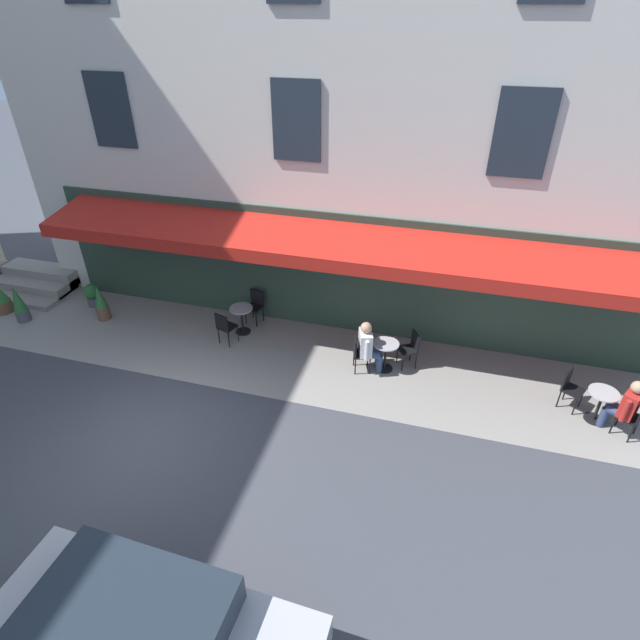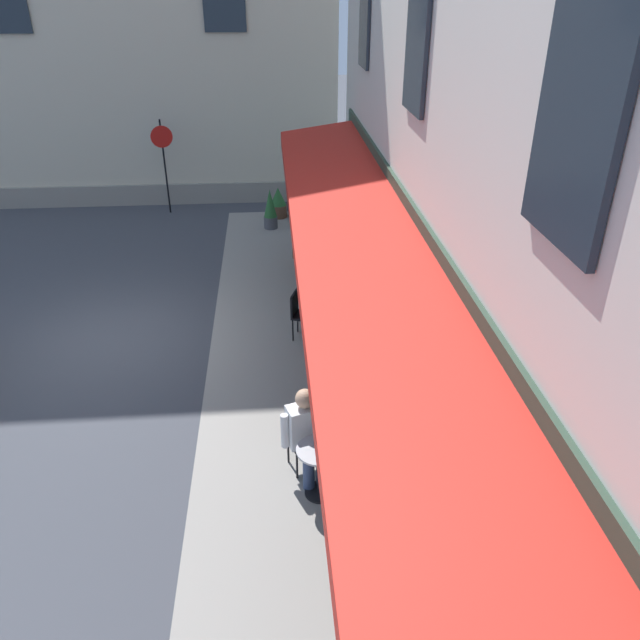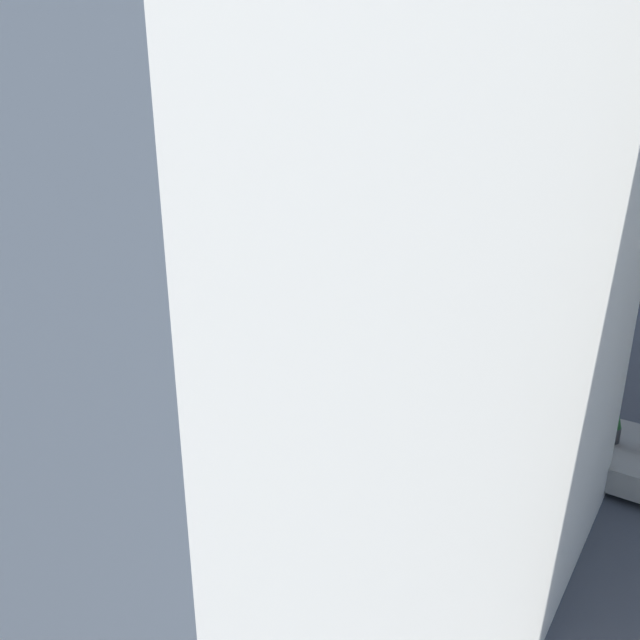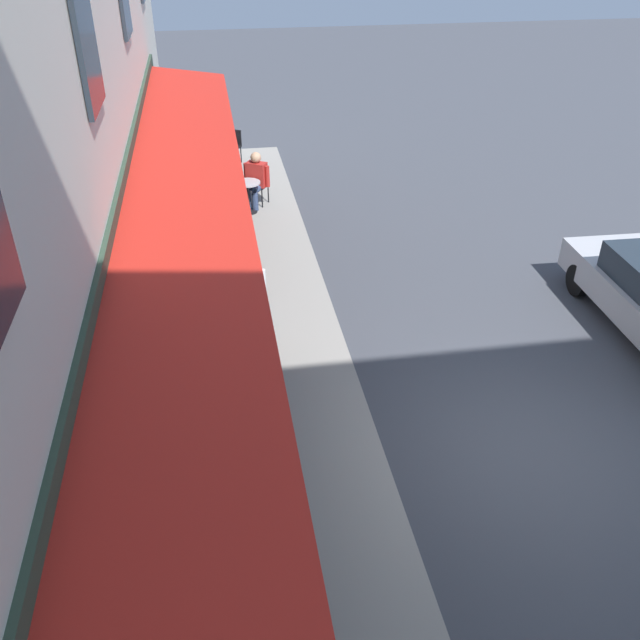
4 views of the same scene
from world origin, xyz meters
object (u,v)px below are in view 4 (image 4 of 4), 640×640
cafe_table_near_entrance (248,193)px  cafe_chair_black_corner_left (236,200)px  cafe_table_mid_terrace (212,439)px  seated_patron_in_white (246,288)px  cafe_table_far_end (238,288)px  cafe_table_streetside (222,152)px  cafe_chair_black_near_door (215,158)px  cafe_chair_black_corner_right (219,272)px  cafe_chair_black_under_awning (163,434)px  cafe_chair_black_by_window (251,302)px  cafe_chair_black_facing_street (260,181)px  cafe_chair_black_kerbside (233,143)px  cafe_chair_black_back_row (261,441)px  seated_companion_in_red (255,178)px

cafe_table_near_entrance → cafe_chair_black_corner_left: (0.55, -0.31, 0.06)m
cafe_table_mid_terrace → seated_patron_in_white: bearing=168.8°
cafe_table_mid_terrace → cafe_table_far_end: bearing=171.8°
seated_patron_in_white → cafe_table_streetside: bearing=-179.3°
cafe_table_streetside → cafe_chair_black_near_door: bearing=-18.7°
cafe_table_streetside → cafe_chair_black_corner_right: size_ratio=0.82×
cafe_table_near_entrance → cafe_chair_black_under_awning: 8.41m
cafe_chair_black_under_awning → cafe_chair_black_by_window: bearing=156.3°
cafe_table_near_entrance → cafe_chair_black_corner_left: 0.63m
cafe_chair_black_by_window → cafe_chair_black_corner_left: bearing=179.9°
seated_patron_in_white → cafe_chair_black_near_door: bearing=-177.6°
cafe_table_mid_terrace → seated_patron_in_white: seated_patron_in_white is taller
cafe_table_near_entrance → cafe_table_far_end: (4.52, -0.51, 0.00)m
cafe_table_streetside → cafe_chair_black_near_door: (0.60, -0.20, 0.06)m
cafe_table_far_end → cafe_chair_black_by_window: cafe_chair_black_by_window is taller
cafe_chair_black_facing_street → cafe_table_streetside: (-2.52, -0.81, -0.06)m
cafe_chair_black_kerbside → cafe_chair_black_corner_right: (7.55, -0.68, 0.00)m
cafe_chair_black_back_row → cafe_table_streetside: bearing=-179.9°
cafe_table_mid_terrace → cafe_chair_black_near_door: size_ratio=0.82×
cafe_table_streetside → cafe_chair_black_under_awning: bearing=-6.1°
cafe_table_streetside → cafe_chair_black_by_window: size_ratio=0.82×
cafe_chair_black_corner_left → cafe_table_mid_terrace: (7.83, -0.76, -0.06)m
cafe_table_mid_terrace → cafe_chair_black_kerbside: cafe_chair_black_kerbside is taller
cafe_chair_black_kerbside → seated_patron_in_white: bearing=-1.7°
cafe_chair_black_near_door → cafe_chair_black_corner_right: 6.43m
cafe_chair_black_facing_street → cafe_table_mid_terrace: bearing=-8.9°
cafe_table_mid_terrace → seated_companion_in_red: 8.83m
cafe_chair_black_back_row → cafe_chair_black_corner_right: (-4.61, -0.35, 0.00)m
cafe_chair_black_corner_left → cafe_chair_black_kerbside: 4.14m
cafe_table_far_end → seated_patron_in_white: size_ratio=0.56×
cafe_chair_black_near_door → cafe_chair_black_by_window: (7.58, 0.37, 0.00)m
cafe_chair_black_by_window → seated_companion_in_red: bearing=174.4°
cafe_table_streetside → seated_companion_in_red: bearing=14.5°
cafe_chair_black_corner_right → cafe_table_near_entrance: bearing=168.3°
cafe_table_near_entrance → seated_patron_in_white: 4.93m
cafe_chair_black_back_row → cafe_table_streetside: 11.64m
cafe_table_streetside → cafe_chair_black_kerbside: size_ratio=0.82×
cafe_table_mid_terrace → cafe_chair_black_corner_right: bearing=176.8°
cafe_chair_black_back_row → cafe_chair_black_corner_right: bearing=-175.6°
cafe_chair_black_corner_left → cafe_table_streetside: size_ratio=1.21×
cafe_chair_black_facing_street → cafe_chair_black_under_awning: 9.01m
cafe_table_near_entrance → cafe_chair_black_near_door: cafe_chair_black_near_door is taller
cafe_chair_black_near_door → cafe_chair_black_by_window: size_ratio=1.00×
cafe_table_mid_terrace → cafe_chair_black_under_awning: bearing=-102.7°
cafe_table_near_entrance → seated_companion_in_red: bearing=148.9°
cafe_table_near_entrance → cafe_chair_black_corner_right: size_ratio=0.82×
cafe_chair_black_under_awning → cafe_chair_black_corner_left: bearing=169.8°
cafe_chair_black_kerbside → cafe_table_far_end: cafe_chair_black_kerbside is taller
cafe_chair_black_corner_left → cafe_chair_black_kerbside: (-4.14, 0.17, 0.00)m
cafe_chair_black_facing_street → seated_patron_in_white: (5.45, -0.71, 0.16)m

